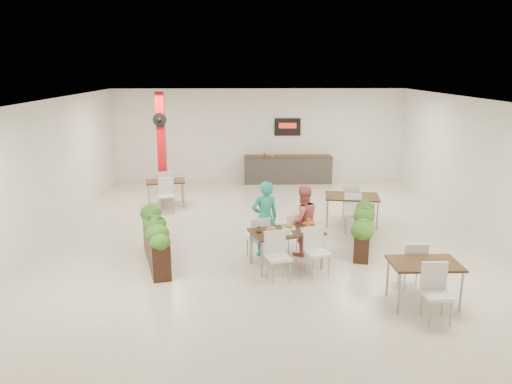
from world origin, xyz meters
TOP-DOWN VIEW (x-y plane):
  - ground at (0.00, 0.00)m, footprint 12.00×12.00m
  - room_shell at (0.00, 0.00)m, footprint 10.10×12.10m
  - red_column at (-3.00, 3.79)m, footprint 0.40×0.41m
  - service_counter at (1.00, 5.65)m, footprint 3.00×0.64m
  - main_table at (0.29, -1.82)m, footprint 1.64×1.91m
  - diner_man at (-0.10, -1.16)m, footprint 0.68×0.54m
  - diner_woman at (0.70, -1.16)m, footprint 0.87×0.76m
  - planter_left at (-2.34, -1.57)m, footprint 0.88×2.09m
  - planter_right at (2.07, -0.90)m, footprint 0.81×1.86m
  - side_table_a at (-2.78, 2.78)m, footprint 1.20×1.67m
  - side_table_b at (2.20, 0.90)m, footprint 1.46×1.67m
  - side_table_c at (2.47, -3.53)m, footprint 1.15×1.62m

SIDE VIEW (x-z plane):
  - ground at x=0.00m, z-range 0.00..0.00m
  - service_counter at x=1.00m, z-range -0.61..1.59m
  - planter_right at x=2.07m, z-range 0.00..1.00m
  - planter_left at x=-2.34m, z-range -0.03..1.10m
  - side_table_c at x=2.47m, z-range 0.16..1.08m
  - side_table_a at x=-2.78m, z-range 0.16..1.08m
  - main_table at x=0.29m, z-range 0.17..1.10m
  - side_table_b at x=2.20m, z-range 0.18..1.10m
  - diner_woman at x=0.70m, z-range 0.00..1.51m
  - diner_man at x=-0.10m, z-range 0.00..1.62m
  - red_column at x=-3.00m, z-range 0.04..3.24m
  - room_shell at x=0.00m, z-range 0.40..3.62m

